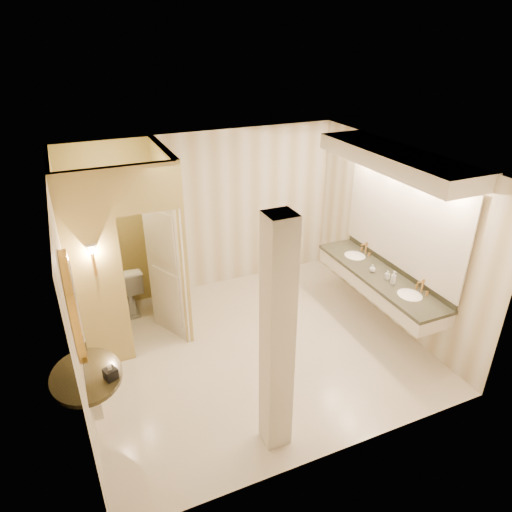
# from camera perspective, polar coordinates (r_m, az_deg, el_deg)

# --- Properties ---
(floor) EXTENTS (4.50, 4.50, 0.00)m
(floor) POSITION_cam_1_polar(r_m,az_deg,el_deg) (6.68, -0.22, -11.40)
(floor) COLOR beige
(floor) RESTS_ON ground
(ceiling) EXTENTS (4.50, 4.50, 0.00)m
(ceiling) POSITION_cam_1_polar(r_m,az_deg,el_deg) (5.45, -0.27, 11.55)
(ceiling) COLOR silver
(ceiling) RESTS_ON wall_back
(wall_back) EXTENTS (4.50, 0.02, 2.70)m
(wall_back) POSITION_cam_1_polar(r_m,az_deg,el_deg) (7.66, -6.18, 5.33)
(wall_back) COLOR beige
(wall_back) RESTS_ON floor
(wall_front) EXTENTS (4.50, 0.02, 2.70)m
(wall_front) POSITION_cam_1_polar(r_m,az_deg,el_deg) (4.47, 10.16, -12.15)
(wall_front) COLOR beige
(wall_front) RESTS_ON floor
(wall_left) EXTENTS (0.02, 4.00, 2.70)m
(wall_left) POSITION_cam_1_polar(r_m,az_deg,el_deg) (5.58, -22.11, -5.34)
(wall_left) COLOR beige
(wall_left) RESTS_ON floor
(wall_right) EXTENTS (0.02, 4.00, 2.70)m
(wall_right) POSITION_cam_1_polar(r_m,az_deg,el_deg) (7.05, 16.83, 2.34)
(wall_right) COLOR beige
(wall_right) RESTS_ON floor
(toilet_closet) EXTENTS (1.50, 1.55, 2.70)m
(toilet_closet) POSITION_cam_1_polar(r_m,az_deg,el_deg) (6.48, -12.85, 1.01)
(toilet_closet) COLOR tan
(toilet_closet) RESTS_ON floor
(wall_sconce) EXTENTS (0.14, 0.14, 0.42)m
(wall_sconce) POSITION_cam_1_polar(r_m,az_deg,el_deg) (5.78, -19.84, 0.58)
(wall_sconce) COLOR #C4883E
(wall_sconce) RESTS_ON toilet_closet
(vanity) EXTENTS (0.75, 2.59, 2.09)m
(vanity) POSITION_cam_1_polar(r_m,az_deg,el_deg) (6.66, 16.23, 3.60)
(vanity) COLOR beige
(vanity) RESTS_ON floor
(console_shelf) EXTENTS (0.92, 0.92, 1.91)m
(console_shelf) POSITION_cam_1_polar(r_m,az_deg,el_deg) (4.97, -21.14, -9.52)
(console_shelf) COLOR black
(console_shelf) RESTS_ON floor
(pillar) EXTENTS (0.28, 0.28, 2.70)m
(pillar) POSITION_cam_1_polar(r_m,az_deg,el_deg) (4.59, 2.67, -10.51)
(pillar) COLOR beige
(pillar) RESTS_ON floor
(tissue_box) EXTENTS (0.16, 0.16, 0.12)m
(tissue_box) POSITION_cam_1_polar(r_m,az_deg,el_deg) (5.07, -17.72, -13.84)
(tissue_box) COLOR black
(tissue_box) RESTS_ON console_shelf
(toilet) EXTENTS (0.50, 0.84, 0.83)m
(toilet) POSITION_cam_1_polar(r_m,az_deg,el_deg) (7.58, -16.05, -3.74)
(toilet) COLOR white
(toilet) RESTS_ON floor
(soap_bottle_a) EXTENTS (0.06, 0.06, 0.13)m
(soap_bottle_a) POSITION_cam_1_polar(r_m,az_deg,el_deg) (6.82, 16.09, -2.27)
(soap_bottle_a) COLOR beige
(soap_bottle_a) RESTS_ON vanity
(soap_bottle_b) EXTENTS (0.10, 0.10, 0.12)m
(soap_bottle_b) POSITION_cam_1_polar(r_m,az_deg,el_deg) (6.96, 14.36, -1.48)
(soap_bottle_b) COLOR silver
(soap_bottle_b) RESTS_ON vanity
(soap_bottle_c) EXTENTS (0.09, 0.09, 0.20)m
(soap_bottle_c) POSITION_cam_1_polar(r_m,az_deg,el_deg) (6.69, 16.81, -2.60)
(soap_bottle_c) COLOR #C6B28C
(soap_bottle_c) RESTS_ON vanity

